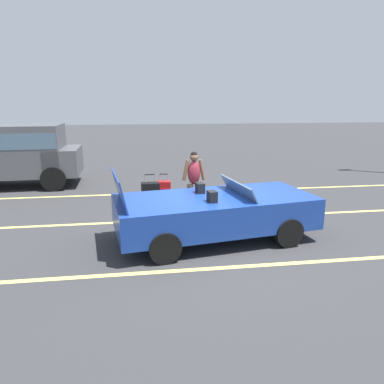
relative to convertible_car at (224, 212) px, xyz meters
name	(u,v)px	position (x,y,z in m)	size (l,w,h in m)	color
ground_plane	(214,239)	(-0.20, -0.03, -0.59)	(80.00, 80.00, 0.00)	#333335
lot_line_near	(230,268)	(-0.20, -1.39, -0.59)	(18.00, 0.12, 0.01)	#EAE066
lot_line_mid	(204,219)	(-0.20, 1.31, -0.59)	(18.00, 0.12, 0.01)	#EAE066
lot_line_far	(189,192)	(-0.20, 4.01, -0.59)	(18.00, 0.12, 0.01)	#EAE066
convertible_car	(224,212)	(0.00, 0.00, 0.00)	(4.36, 2.39, 1.54)	navy
suitcase_large_black	(151,196)	(-1.48, 2.30, -0.22)	(0.49, 0.32, 0.97)	black
suitcase_medium_bright	(164,192)	(-1.08, 2.98, -0.28)	(0.43, 0.32, 0.83)	red
suitcase_small_carryon	(184,199)	(-0.56, 2.35, -0.34)	(0.39, 0.36, 0.50)	black
traveler_person	(194,180)	(-0.40, 1.63, 0.34)	(0.60, 0.22, 1.65)	#4C3F2D
parked_pickup_truck_near	(16,155)	(-5.93, 5.66, 0.51)	(5.09, 2.26, 2.10)	#4C4C51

